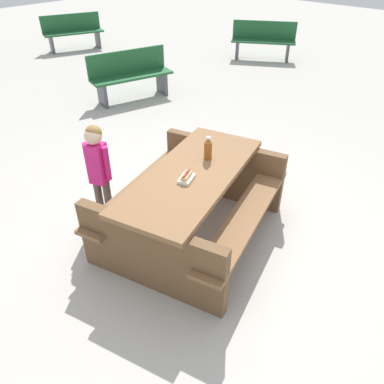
{
  "coord_description": "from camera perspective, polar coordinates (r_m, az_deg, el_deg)",
  "views": [
    {
      "loc": [
        2.18,
        1.99,
        2.6
      ],
      "look_at": [
        0.0,
        0.0,
        0.52
      ],
      "focal_mm": 34.9,
      "sensor_mm": 36.0,
      "label": 1
    }
  ],
  "objects": [
    {
      "name": "soda_bottle",
      "position": [
        3.66,
        2.46,
        6.63
      ],
      "size": [
        0.08,
        0.08,
        0.24
      ],
      "color": "brown",
      "rests_on": "picnic_table"
    },
    {
      "name": "park_bench_near",
      "position": [
        7.21,
        -9.38,
        17.33
      ],
      "size": [
        1.55,
        0.79,
        0.85
      ],
      "color": "#1E592D",
      "rests_on": "ground"
    },
    {
      "name": "park_bench_far",
      "position": [
        10.99,
        -17.74,
        22.35
      ],
      "size": [
        1.55,
        0.9,
        0.85
      ],
      "color": "#1E592D",
      "rests_on": "ground"
    },
    {
      "name": "child_in_coat",
      "position": [
        3.81,
        -14.21,
        4.25
      ],
      "size": [
        0.21,
        0.26,
        1.12
      ],
      "color": "brown",
      "rests_on": "ground"
    },
    {
      "name": "ground_plane",
      "position": [
        3.93,
        0.0,
        -6.27
      ],
      "size": [
        30.0,
        30.0,
        0.0
      ],
      "primitive_type": "plane",
      "color": "#B7B2A8",
      "rests_on": "ground"
    },
    {
      "name": "park_bench_mid",
      "position": [
        9.8,
        10.85,
        21.89
      ],
      "size": [
        1.13,
        1.49,
        0.85
      ],
      "color": "#1E592D",
      "rests_on": "ground"
    },
    {
      "name": "hotdog_tray",
      "position": [
        3.36,
        -0.86,
        2.3
      ],
      "size": [
        0.21,
        0.17,
        0.08
      ],
      "color": "white",
      "rests_on": "picnic_table"
    },
    {
      "name": "picnic_table",
      "position": [
        3.65,
        0.0,
        -1.03
      ],
      "size": [
        2.11,
        1.83,
        0.75
      ],
      "color": "brown",
      "rests_on": "ground"
    }
  ]
}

